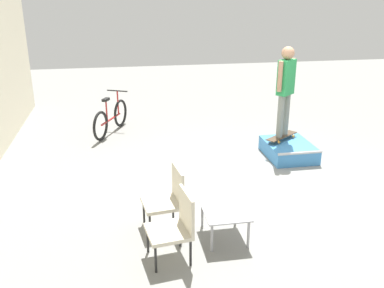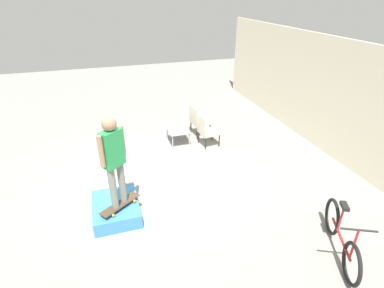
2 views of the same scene
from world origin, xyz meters
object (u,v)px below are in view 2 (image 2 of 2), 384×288
Objects in this scene: skate_ramp_box at (116,208)px; skateboard_on_ramp at (120,204)px; bicycle at (341,237)px; coffee_table at (178,131)px; person_skater at (113,155)px; patio_chair_left at (198,120)px; patio_chair_right at (206,130)px.

skateboard_on_ramp reaches higher than skate_ramp_box.
skateboard_on_ramp is 3.97m from bicycle.
skate_ramp_box is at bearing -37.02° from coffee_table.
bicycle is (1.96, 3.45, -1.10)m from person_skater.
skateboard_on_ramp is 0.45× the size of person_skater.
skate_ramp_box is 0.31m from skateboard_on_ramp.
patio_chair_left is 0.56× the size of bicycle.
skateboard_on_ramp is 1.10× the size of coffee_table.
patio_chair_right is at bearing 61.54° from coffee_table.
patio_chair_left reaches higher than skate_ramp_box.
person_skater reaches higher than coffee_table.
patio_chair_left reaches higher than skateboard_on_ramp.
person_skater is at bearing -94.38° from bicycle.
coffee_table is 0.82× the size of patio_chair_left.
skate_ramp_box is at bearing -96.14° from bicycle.
bicycle is (4.81, 1.53, -0.01)m from coffee_table.
bicycle reaches higher than patio_chair_right.
skateboard_on_ramp is at bearing 24.01° from skate_ramp_box.
person_skater is (-0.00, 0.00, 1.08)m from skateboard_on_ramp.
person_skater reaches higher than patio_chair_right.
patio_chair_right is at bearing -144.43° from bicycle.
patio_chair_left is (-3.22, 2.64, -0.97)m from person_skater.
patio_chair_right is at bearing -172.16° from skateboard_on_ramp.
patio_chair_right is (-2.27, 2.73, 0.34)m from skate_ramp_box.
patio_chair_right is (0.76, -0.00, 0.00)m from patio_chair_left.
patio_chair_left reaches higher than coffee_table.
skate_ramp_box is 0.64× the size of person_skater.
coffee_table is 0.82m from patio_chair_left.
skate_ramp_box is 1.57× the size of coffee_table.
skateboard_on_ramp is at bearing 132.59° from patio_chair_left.
bicycle reaches higher than patio_chair_left.
skateboard_on_ramp is (0.20, 0.09, 0.23)m from skate_ramp_box.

